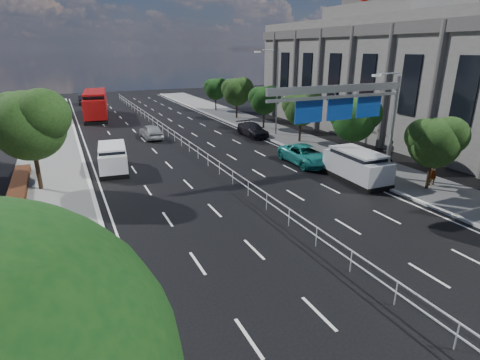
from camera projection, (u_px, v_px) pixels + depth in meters
ground at (378, 293)px, 14.46m from camera, size 160.00×160.00×0.00m
median_fence at (192, 148)px, 33.45m from camera, size 0.05×85.00×1.02m
toilet_sign at (52, 310)px, 9.04m from camera, size 1.62×0.18×4.34m
overhead_gantry at (351, 104)px, 23.90m from camera, size 10.24×0.38×7.45m
streetlight_far at (275, 86)px, 39.15m from camera, size 2.78×2.40×9.00m
civic_hall at (398, 75)px, 40.75m from camera, size 14.40×36.00×14.35m
near_tree_back at (30, 122)px, 23.40m from camera, size 4.84×4.51×6.69m
far_tree_c at (436, 140)px, 23.83m from camera, size 3.52×3.28×4.94m
far_tree_d at (355, 118)px, 30.13m from camera, size 3.85×3.59×5.34m
far_tree_e at (302, 107)px, 36.57m from camera, size 3.63×3.38×5.13m
far_tree_f at (264, 99)px, 42.98m from camera, size 3.52×3.28×5.02m
far_tree_g at (237, 90)px, 49.28m from camera, size 3.96×3.69×5.45m
far_tree_h at (216, 88)px, 55.78m from camera, size 3.41×3.18×4.91m
white_minivan at (113, 158)px, 28.67m from camera, size 2.57×4.91×2.04m
red_bus at (96, 104)px, 51.08m from camera, size 4.26×12.12×3.55m
near_car_silver at (151, 131)px, 39.26m from camera, size 1.97×4.47×1.50m
near_car_dark at (84, 99)px, 63.64m from camera, size 2.02×5.00×1.61m
silver_minivan at (357, 166)px, 26.50m from camera, size 2.53×5.39×2.19m
parked_car_teal at (305, 155)px, 30.48m from camera, size 2.62×5.46×1.50m
parked_car_dark at (253, 130)px, 40.34m from camera, size 2.04×4.82×1.39m
pedestrian_a at (433, 172)px, 25.23m from camera, size 0.69×0.45×1.89m
pedestrian_b at (389, 152)px, 30.20m from camera, size 1.15×1.15×1.88m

